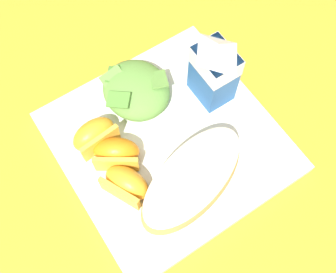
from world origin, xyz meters
name	(u,v)px	position (x,y,z in m)	size (l,w,h in m)	color
ground	(168,144)	(0.00, 0.00, 0.00)	(3.00, 3.00, 0.00)	orange
white_plate	(168,142)	(0.00, 0.00, 0.01)	(0.28, 0.28, 0.02)	white
cheesy_pizza_bread	(192,179)	(0.07, -0.01, 0.03)	(0.12, 0.19, 0.04)	#B77F42
green_salad_pile	(136,89)	(-0.08, 0.00, 0.04)	(0.10, 0.10, 0.05)	#5B8E3D
milk_carton	(215,68)	(-0.03, 0.09, 0.08)	(0.06, 0.04, 0.11)	#23569E
orange_wedge_front	(94,135)	(-0.05, -0.08, 0.04)	(0.04, 0.06, 0.04)	orange
orange_wedge_middle	(116,153)	(-0.01, -0.07, 0.04)	(0.06, 0.07, 0.04)	orange
orange_wedge_rear	(126,184)	(0.03, -0.08, 0.04)	(0.07, 0.06, 0.04)	orange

